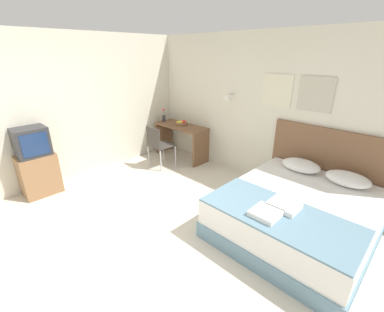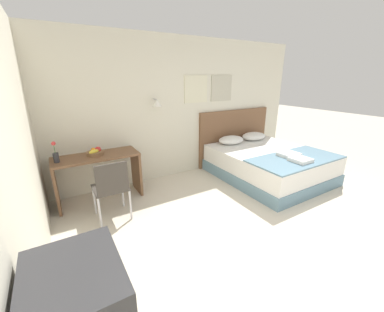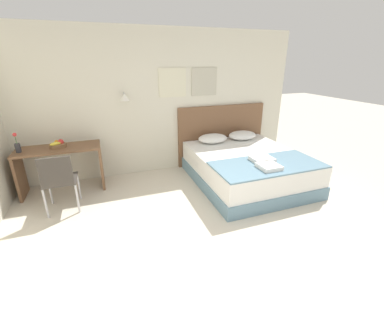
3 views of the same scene
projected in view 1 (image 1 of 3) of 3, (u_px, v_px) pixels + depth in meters
name	position (u px, v px, depth m)	size (l,w,h in m)	color
ground_plane	(130.00, 244.00, 3.30)	(24.00, 24.00, 0.00)	beige
wall_back	(258.00, 109.00, 4.69)	(5.68, 0.31, 2.65)	beige
wall_left	(38.00, 114.00, 4.35)	(0.06, 5.83, 2.65)	beige
bed	(297.00, 214.00, 3.45)	(1.79, 2.06, 0.56)	#66899E
headboard	(329.00, 168.00, 4.02)	(1.91, 0.06, 1.23)	brown
pillow_left	(301.00, 165.00, 4.04)	(0.59, 0.42, 0.17)	white
pillow_right	(348.00, 179.00, 3.60)	(0.59, 0.42, 0.17)	white
throw_blanket	(279.00, 214.00, 2.94)	(1.74, 0.82, 0.02)	#66899E
folded_towel_near_foot	(284.00, 206.00, 3.03)	(0.34, 0.30, 0.06)	white
folded_towel_mid_bed	(266.00, 213.00, 2.89)	(0.30, 0.31, 0.06)	white
desk	(181.00, 135.00, 5.84)	(1.27, 0.53, 0.77)	brown
desk_chair	(158.00, 143.00, 5.34)	(0.45, 0.45, 0.89)	#3D3833
fruit_bowl	(182.00, 123.00, 5.76)	(0.26, 0.26, 0.12)	brown
flower_vase	(164.00, 117.00, 6.03)	(0.08, 0.08, 0.31)	#333338
tv_stand	(39.00, 174.00, 4.38)	(0.42, 0.57, 0.71)	#8E6642
television	(31.00, 142.00, 4.16)	(0.41, 0.49, 0.47)	#2D2D30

